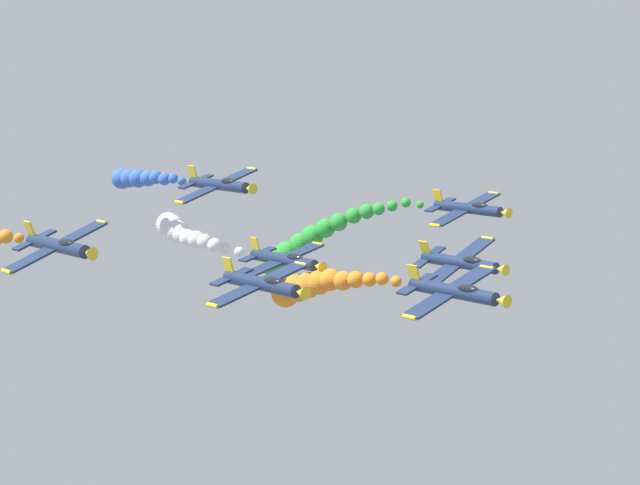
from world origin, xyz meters
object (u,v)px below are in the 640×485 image
airplane_trailing (59,246)px  airplane_high_slot (220,185)px  airplane_right_inner (262,284)px  airplane_left_inner (461,262)px  airplane_left_outer (285,260)px  airplane_right_outer (469,208)px  airplane_lead (454,291)px

airplane_trailing → airplane_high_slot: bearing=-156.0°
airplane_right_inner → airplane_high_slot: airplane_high_slot is taller
airplane_left_inner → airplane_left_outer: (11.76, -11.22, 0.08)m
airplane_right_outer → airplane_high_slot: size_ratio=1.00×
airplane_right_inner → airplane_right_outer: bearing=-163.5°
airplane_left_inner → airplane_left_outer: airplane_left_inner is taller
airplane_left_outer → airplane_right_outer: airplane_right_outer is taller
airplane_right_inner → airplane_trailing: 16.77m
airplane_left_inner → airplane_right_inner: airplane_right_inner is taller
airplane_right_outer → airplane_high_slot: airplane_high_slot is taller
airplane_lead → airplane_right_inner: (10.75, -10.90, 0.35)m
airplane_lead → airplane_left_outer: bearing=-90.9°
airplane_lead → airplane_high_slot: bearing=-90.9°
airplane_trailing → airplane_left_inner: bearing=161.7°
airplane_lead → airplane_right_outer: bearing=-138.6°
airplane_lead → airplane_right_inner: airplane_right_inner is taller
airplane_right_outer → airplane_trailing: (46.75, -1.11, 0.22)m
airplane_lead → airplane_high_slot: size_ratio=1.00×
airplane_left_outer → airplane_trailing: (22.97, -0.26, 3.39)m
airplane_lead → airplane_trailing: (22.64, -22.36, 3.25)m
airplane_lead → airplane_left_inner: bearing=-138.0°
airplane_right_inner → airplane_right_outer: size_ratio=1.00×
airplane_high_slot → airplane_left_outer: bearing=89.1°
airplane_left_outer → airplane_right_outer: 24.00m
airplane_right_inner → airplane_trailing: airplane_trailing is taller
airplane_right_outer → airplane_left_inner: bearing=40.8°
airplane_left_inner → airplane_high_slot: airplane_high_slot is taller
airplane_right_inner → airplane_trailing: bearing=-43.9°
airplane_left_inner → airplane_trailing: 36.74m
airplane_high_slot → airplane_right_inner: bearing=62.7°
airplane_lead → airplane_trailing: size_ratio=1.00×
airplane_right_inner → airplane_left_outer: 15.76m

